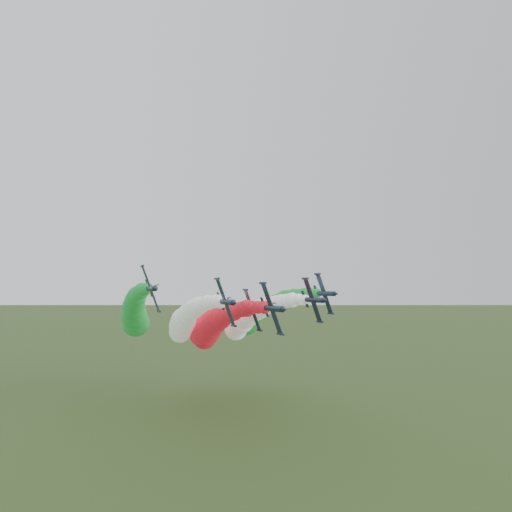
% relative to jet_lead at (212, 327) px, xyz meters
% --- Properties ---
extents(ground, '(3000.00, 3000.00, 0.00)m').
position_rel_jet_lead_xyz_m(ground, '(2.01, -40.27, -26.03)').
color(ground, '#465E29').
rests_on(ground, ground).
extents(jet_lead, '(12.88, 80.35, 20.84)m').
position_rel_jet_lead_xyz_m(jet_lead, '(0.00, 0.00, 0.00)').
color(jet_lead, '#122036').
rests_on(jet_lead, ground).
extents(jet_inner_left, '(12.55, 80.02, 20.51)m').
position_rel_jet_lead_xyz_m(jet_inner_left, '(-5.74, 9.05, 1.17)').
color(jet_inner_left, '#122036').
rests_on(jet_inner_left, ground).
extents(jet_inner_right, '(12.89, 80.36, 20.85)m').
position_rel_jet_lead_xyz_m(jet_inner_right, '(14.42, 10.37, 1.35)').
color(jet_inner_right, '#122036').
rests_on(jet_inner_right, ground).
extents(jet_outer_left, '(13.63, 81.10, 21.59)m').
position_rel_jet_lead_xyz_m(jet_outer_left, '(-18.59, 20.69, 3.33)').
color(jet_outer_left, '#122036').
rests_on(jet_outer_left, ground).
extents(jet_outer_right, '(13.27, 80.73, 21.22)m').
position_rel_jet_lead_xyz_m(jet_outer_right, '(22.12, 20.87, 1.96)').
color(jet_outer_right, '#122036').
rests_on(jet_outer_right, ground).
extents(jet_trail, '(13.23, 80.70, 21.19)m').
position_rel_jet_lead_xyz_m(jet_trail, '(5.11, 22.95, -1.42)').
color(jet_trail, '#122036').
rests_on(jet_trail, ground).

